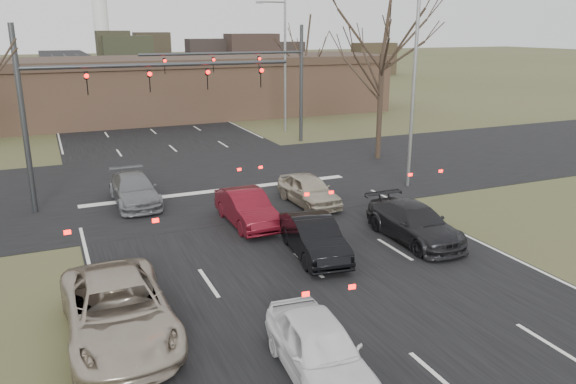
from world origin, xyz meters
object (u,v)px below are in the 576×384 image
at_px(car_black_hatch, 314,237).
at_px(car_red_ahead, 247,208).
at_px(building, 159,88).
at_px(streetlight_right_far, 283,58).
at_px(mast_arm_far, 263,71).
at_px(car_silver_suv, 118,311).
at_px(mast_arm_near, 102,93).
at_px(car_silver_ahead, 309,190).
at_px(car_charcoal_sedan, 414,223).
at_px(car_grey_ahead, 134,190).
at_px(car_white_sedan, 320,349).
at_px(streetlight_right_near, 411,75).

relative_size(car_black_hatch, car_red_ahead, 0.98).
bearing_deg(building, streetlight_right_far, -56.35).
bearing_deg(car_black_hatch, streetlight_right_far, 77.10).
height_order(car_black_hatch, car_red_ahead, car_red_ahead).
distance_m(mast_arm_far, car_silver_suv, 25.93).
bearing_deg(mast_arm_near, car_silver_ahead, -24.67).
bearing_deg(mast_arm_far, car_charcoal_sedan, -94.29).
distance_m(car_charcoal_sedan, car_grey_ahead, 12.69).
height_order(building, car_white_sedan, building).
height_order(building, mast_arm_near, mast_arm_near).
bearing_deg(streetlight_right_far, car_charcoal_sedan, -101.09).
height_order(car_black_hatch, car_charcoal_sedan, car_black_hatch).
bearing_deg(mast_arm_near, car_grey_ahead, -27.71).
bearing_deg(car_red_ahead, car_silver_ahead, 21.89).
xyz_separation_m(mast_arm_near, mast_arm_far, (11.41, 10.00, -0.06)).
relative_size(mast_arm_far, car_black_hatch, 2.64).
relative_size(mast_arm_near, streetlight_right_far, 1.21).
relative_size(streetlight_right_far, car_silver_ahead, 2.46).
xyz_separation_m(car_charcoal_sedan, car_red_ahead, (-5.23, 4.23, 0.02)).
relative_size(mast_arm_near, car_white_sedan, 2.92).
distance_m(car_silver_suv, car_grey_ahead, 11.93).
bearing_deg(car_red_ahead, streetlight_right_near, 12.99).
height_order(building, car_red_ahead, building).
bearing_deg(car_black_hatch, car_charcoal_sedan, 5.48).
bearing_deg(streetlight_right_far, mast_arm_far, -128.11).
distance_m(mast_arm_near, car_black_hatch, 11.78).
xyz_separation_m(streetlight_right_far, car_grey_ahead, (-13.60, -14.50, -4.91)).
height_order(car_silver_suv, car_red_ahead, car_silver_suv).
bearing_deg(car_charcoal_sedan, streetlight_right_near, 58.03).
xyz_separation_m(mast_arm_near, car_red_ahead, (4.73, -5.21, -4.37)).
relative_size(streetlight_right_far, car_silver_suv, 1.76).
xyz_separation_m(streetlight_right_far, car_silver_suv, (-15.82, -26.22, -4.80)).
xyz_separation_m(building, mast_arm_far, (4.18, -15.00, 2.35)).
bearing_deg(streetlight_right_near, mast_arm_near, 167.95).
bearing_deg(car_black_hatch, mast_arm_near, 129.69).
xyz_separation_m(streetlight_right_far, car_black_hatch, (-8.76, -23.28, -4.89)).
distance_m(building, streetlight_right_far, 13.53).
distance_m(mast_arm_far, streetlight_right_near, 13.28).
bearing_deg(streetlight_right_near, streetlight_right_far, 88.32).
height_order(mast_arm_near, car_silver_ahead, mast_arm_near).
relative_size(streetlight_right_near, car_grey_ahead, 2.16).
relative_size(car_silver_suv, car_red_ahead, 1.32).
bearing_deg(car_silver_suv, building, 76.63).
bearing_deg(mast_arm_far, mast_arm_near, -138.78).
bearing_deg(car_black_hatch, car_red_ahead, 112.39).
bearing_deg(mast_arm_near, car_red_ahead, -47.77).
distance_m(car_silver_suv, car_white_sedan, 5.37).
bearing_deg(streetlight_right_near, car_red_ahead, -166.66).
height_order(mast_arm_far, streetlight_right_near, streetlight_right_near).
distance_m(streetlight_right_near, car_silver_ahead, 7.64).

